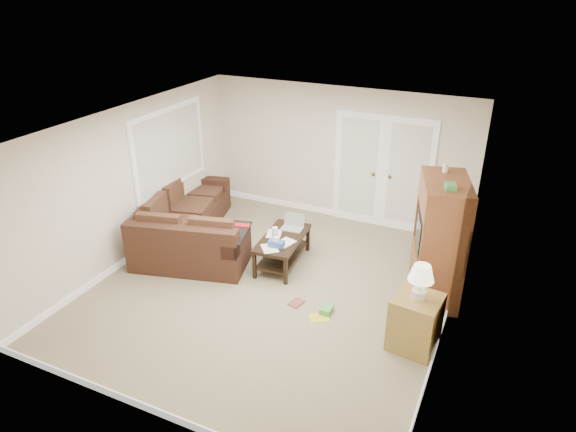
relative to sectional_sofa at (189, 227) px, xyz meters
The scene contains 17 objects.
floor 2.02m from the sectional_sofa, 17.06° to the right, with size 5.50×5.50×0.00m, color gray.
ceiling 2.95m from the sectional_sofa, 17.06° to the right, with size 5.00×5.50×0.02m, color white.
wall_left 1.24m from the sectional_sofa, 135.41° to the right, with size 0.02×5.50×2.50m, color silver.
wall_right 4.54m from the sectional_sofa, ahead, with size 0.02×5.50×2.50m, color silver.
wall_back 3.03m from the sectional_sofa, 48.63° to the left, with size 5.00×0.02×2.50m, color silver.
wall_front 3.95m from the sectional_sofa, 60.25° to the right, with size 5.00×0.02×2.50m, color silver.
baseboards 2.01m from the sectional_sofa, 17.06° to the right, with size 5.00×5.50×0.10m, color white, non-canonical shape.
french_doors 3.55m from the sectional_sofa, 37.69° to the left, with size 1.80×0.05×2.13m.
window_left 1.40m from the sectional_sofa, 143.35° to the left, with size 0.05×1.92×1.42m.
sectional_sofa is the anchor object (origin of this frame).
coffee_table 1.75m from the sectional_sofa, ahead, with size 0.70×1.24×0.81m.
tv_armoire 4.15m from the sectional_sofa, ahead, with size 0.89×1.24×1.92m.
side_cabinet 4.24m from the sectional_sofa, 14.21° to the right, with size 0.62×0.62×1.18m.
space_heater 4.27m from the sectional_sofa, 25.03° to the left, with size 0.12×0.10×0.30m, color white.
floor_magazine 3.01m from the sectional_sofa, 19.57° to the right, with size 0.27×0.21×0.01m, color gold.
floor_greenbox 3.00m from the sectional_sofa, 16.38° to the right, with size 0.15×0.20×0.08m, color #479D4C.
floor_book 2.47m from the sectional_sofa, 19.21° to the right, with size 0.16×0.22×0.02m, color brown.
Camera 1 is at (2.94, -5.81, 4.32)m, focal length 32.00 mm.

